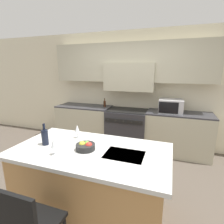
% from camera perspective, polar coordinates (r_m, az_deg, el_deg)
% --- Properties ---
extents(ground_plane, '(10.00, 10.00, 0.00)m').
position_cam_1_polar(ground_plane, '(3.02, -3.55, -23.63)').
color(ground_plane, brown).
extents(back_cabinetry, '(10.00, 0.46, 2.70)m').
position_cam_1_polar(back_cabinetry, '(4.20, 6.17, 10.58)').
color(back_cabinetry, beige).
rests_on(back_cabinetry, ground_plane).
extents(back_counter, '(3.60, 0.62, 0.93)m').
position_cam_1_polar(back_counter, '(4.18, 5.00, -5.29)').
color(back_counter, '#B2AD93').
rests_on(back_counter, ground_plane).
extents(range_stove, '(0.91, 0.70, 0.92)m').
position_cam_1_polar(range_stove, '(4.16, 4.93, -5.48)').
color(range_stove, '#2D2D33').
rests_on(range_stove, ground_plane).
extents(microwave, '(0.49, 0.44, 0.28)m').
position_cam_1_polar(microwave, '(3.91, 18.66, 1.92)').
color(microwave, '#B7B7BC').
rests_on(microwave, back_counter).
extents(kitchen_island, '(1.88, 1.02, 0.90)m').
position_cam_1_polar(kitchen_island, '(2.39, -6.74, -21.58)').
color(kitchen_island, '#B7844C').
rests_on(kitchen_island, ground_plane).
extents(wine_bottle, '(0.08, 0.08, 0.28)m').
position_cam_1_polar(wine_bottle, '(2.38, -21.06, -7.55)').
color(wine_bottle, black).
rests_on(wine_bottle, kitchen_island).
extents(wine_glass_near, '(0.07, 0.07, 0.19)m').
position_cam_1_polar(wine_glass_near, '(2.07, -18.52, -9.76)').
color(wine_glass_near, white).
rests_on(wine_glass_near, kitchen_island).
extents(wine_glass_far, '(0.07, 0.07, 0.19)m').
position_cam_1_polar(wine_glass_far, '(2.47, -11.28, -5.42)').
color(wine_glass_far, white).
rests_on(wine_glass_far, kitchen_island).
extents(fruit_bowl, '(0.23, 0.23, 0.10)m').
position_cam_1_polar(fruit_bowl, '(2.15, -8.60, -10.99)').
color(fruit_bowl, black).
rests_on(fruit_bowl, kitchen_island).
extents(oil_bottle_on_counter, '(0.06, 0.06, 0.21)m').
position_cam_1_polar(oil_bottle_on_counter, '(4.28, -2.43, 2.78)').
color(oil_bottle_on_counter, '#422314').
rests_on(oil_bottle_on_counter, back_counter).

